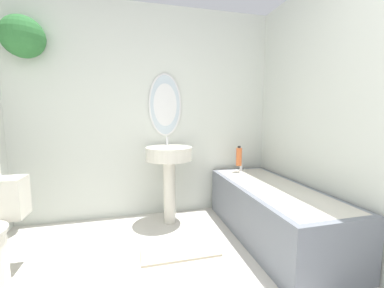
# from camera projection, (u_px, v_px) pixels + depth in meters

# --- Properties ---
(wall_back) EXTENTS (3.02, 0.39, 2.40)m
(wall_back) POSITION_uv_depth(u_px,v_px,m) (137.00, 105.00, 2.67)
(wall_back) COLOR silver
(wall_back) RESTS_ON ground_plane
(wall_right) EXTENTS (0.06, 2.61, 2.40)m
(wall_right) POSITION_uv_depth(u_px,v_px,m) (350.00, 112.00, 1.85)
(wall_right) COLOR silver
(wall_right) RESTS_ON ground_plane
(pedestal_sink) EXTENTS (0.50, 0.50, 0.94)m
(pedestal_sink) POSITION_uv_depth(u_px,v_px,m) (169.00, 163.00, 2.53)
(pedestal_sink) COLOR beige
(pedestal_sink) RESTS_ON ground_plane
(bathtub) EXTENTS (0.67, 1.57, 0.58)m
(bathtub) POSITION_uv_depth(u_px,v_px,m) (272.00, 210.00, 2.26)
(bathtub) COLOR slate
(bathtub) RESTS_ON ground_plane
(shampoo_bottle) EXTENTS (0.07, 0.07, 0.24)m
(shampoo_bottle) POSITION_uv_depth(u_px,v_px,m) (239.00, 156.00, 2.79)
(shampoo_bottle) COLOR #DB6633
(shampoo_bottle) RESTS_ON bathtub
(bath_mat) EXTENTS (0.67, 0.35, 0.02)m
(bath_mat) POSITION_uv_depth(u_px,v_px,m) (180.00, 249.00, 2.05)
(bath_mat) COLOR #B7A88E
(bath_mat) RESTS_ON ground_plane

